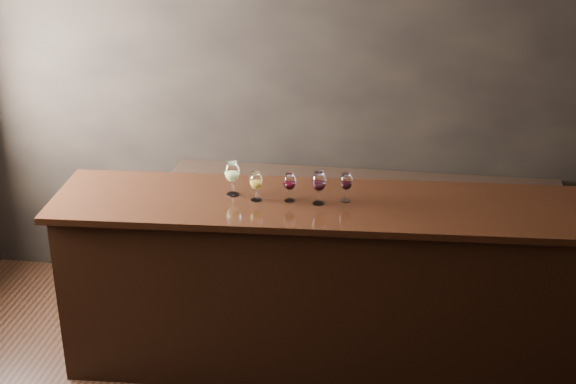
# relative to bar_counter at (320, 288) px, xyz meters

# --- Properties ---
(room_shell) EXTENTS (5.02, 4.52, 2.81)m
(room_shell) POSITION_rel_bar_counter_xyz_m (-0.41, -1.14, 1.26)
(room_shell) COLOR black
(room_shell) RESTS_ON ground
(bar_counter) EXTENTS (3.15, 0.86, 1.09)m
(bar_counter) POSITION_rel_bar_counter_xyz_m (0.00, 0.00, 0.00)
(bar_counter) COLOR black
(bar_counter) RESTS_ON ground
(bar_top) EXTENTS (3.26, 0.94, 0.04)m
(bar_top) POSITION_rel_bar_counter_xyz_m (0.00, 0.00, 0.57)
(bar_top) COLOR black
(bar_top) RESTS_ON bar_counter
(back_bar_shelf) EXTENTS (2.68, 0.40, 0.96)m
(back_bar_shelf) POSITION_rel_bar_counter_xyz_m (0.20, 0.77, -0.06)
(back_bar_shelf) COLOR black
(back_bar_shelf) RESTS_ON ground
(glass_white) EXTENTS (0.09, 0.09, 0.21)m
(glass_white) POSITION_rel_bar_counter_xyz_m (-0.54, 0.03, 0.73)
(glass_white) COLOR white
(glass_white) RESTS_ON bar_top
(glass_amber) EXTENTS (0.08, 0.08, 0.18)m
(glass_amber) POSITION_rel_bar_counter_xyz_m (-0.39, -0.03, 0.71)
(glass_amber) COLOR white
(glass_amber) RESTS_ON bar_top
(glass_red_a) EXTENTS (0.07, 0.07, 0.18)m
(glass_red_a) POSITION_rel_bar_counter_xyz_m (-0.19, -0.01, 0.70)
(glass_red_a) COLOR white
(glass_red_a) RESTS_ON bar_top
(glass_red_b) EXTENTS (0.09, 0.09, 0.20)m
(glass_red_b) POSITION_rel_bar_counter_xyz_m (-0.02, -0.03, 0.72)
(glass_red_b) COLOR white
(glass_red_b) RESTS_ON bar_top
(glass_red_c) EXTENTS (0.08, 0.08, 0.18)m
(glass_red_c) POSITION_rel_bar_counter_xyz_m (0.14, 0.04, 0.71)
(glass_red_c) COLOR white
(glass_red_c) RESTS_ON bar_top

